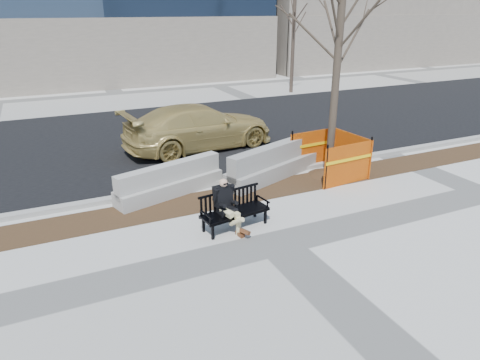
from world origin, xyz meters
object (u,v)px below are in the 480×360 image
(tree_fence, at_px, (328,175))
(sedan, at_px, (200,148))
(seated_man, at_px, (226,229))
(jersey_barrier_right, at_px, (274,177))
(bench, at_px, (235,227))
(jersey_barrier_left, at_px, (171,194))

(tree_fence, bearing_deg, sedan, 121.48)
(seated_man, height_order, jersey_barrier_right, seated_man)
(bench, height_order, sedan, sedan)
(seated_man, xyz_separation_m, jersey_barrier_left, (-0.56, 2.36, 0.00))
(jersey_barrier_right, bearing_deg, sedan, 84.85)
(jersey_barrier_left, bearing_deg, sedan, 42.54)
(tree_fence, height_order, jersey_barrier_right, tree_fence)
(bench, relative_size, jersey_barrier_left, 0.52)
(tree_fence, distance_m, jersey_barrier_left, 4.60)
(seated_man, distance_m, jersey_barrier_right, 3.42)
(tree_fence, distance_m, jersey_barrier_right, 1.61)
(tree_fence, xyz_separation_m, jersey_barrier_right, (-1.51, 0.54, 0.00))
(bench, bearing_deg, jersey_barrier_left, 99.92)
(seated_man, relative_size, tree_fence, 0.18)
(bench, relative_size, sedan, 0.30)
(bench, xyz_separation_m, sedan, (1.31, 5.88, 0.00))
(bench, xyz_separation_m, seated_man, (-0.21, 0.01, 0.00))
(jersey_barrier_left, bearing_deg, seated_man, -93.36)
(seated_man, xyz_separation_m, tree_fence, (4.01, 1.80, 0.00))
(seated_man, bearing_deg, bench, -11.52)
(seated_man, height_order, sedan, sedan)
(seated_man, distance_m, tree_fence, 4.39)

